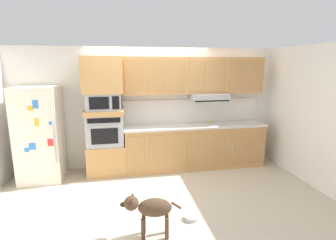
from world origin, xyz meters
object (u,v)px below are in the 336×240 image
dog (150,208)px  dog_food_bowl (191,217)px  microwave (104,101)px  screwdriver (210,123)px  built_in_oven (105,129)px  refrigerator (40,134)px

dog → dog_food_bowl: bearing=-148.4°
microwave → screwdriver: size_ratio=4.06×
dog → dog_food_bowl: (0.61, 0.25, -0.36)m
microwave → dog: size_ratio=0.84×
microwave → dog_food_bowl: bearing=-57.2°
built_in_oven → screwdriver: size_ratio=4.42×
screwdriver → dog: 2.80m
microwave → screwdriver: bearing=2.0°
microwave → dog_food_bowl: size_ratio=3.22×
built_in_oven → dog: (0.62, -2.17, -0.51)m
microwave → screwdriver: (2.19, 0.08, -0.53)m
screwdriver → refrigerator: bearing=-177.5°
microwave → refrigerator: bearing=-176.7°
refrigerator → screwdriver: (3.38, 0.15, 0.05)m
dog → built_in_oven: bearing=-65.0°
built_in_oven → refrigerator: bearing=-176.7°
refrigerator → built_in_oven: bearing=3.3°
built_in_oven → screwdriver: (2.19, 0.08, 0.03)m
built_in_oven → dog: built_in_oven is taller
microwave → dog_food_bowl: (1.23, -1.92, -1.43)m
refrigerator → dog_food_bowl: size_ratio=8.80×
screwdriver → dog_food_bowl: size_ratio=0.79×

